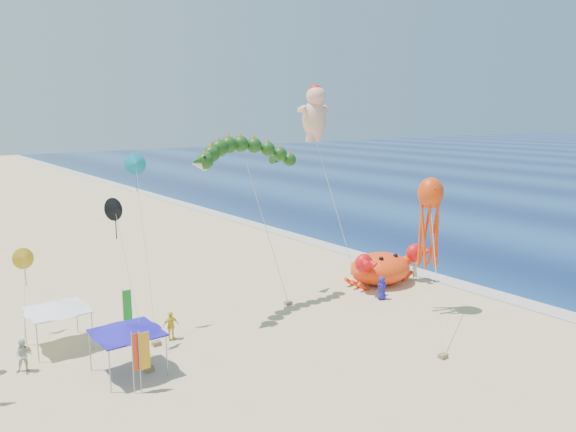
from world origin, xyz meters
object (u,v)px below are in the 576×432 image
(dragon_kite, at_px, (245,157))
(octopus_kite, at_px, (430,216))
(cherub_kite, at_px, (315,112))
(crab_inflatable, at_px, (381,267))
(canopy_blue, at_px, (127,329))
(canopy_white, at_px, (57,307))

(dragon_kite, bearing_deg, octopus_kite, -40.00)
(cherub_kite, distance_m, octopus_kite, 15.37)
(crab_inflatable, relative_size, canopy_blue, 1.96)
(cherub_kite, distance_m, canopy_blue, 26.02)
(cherub_kite, bearing_deg, canopy_blue, -153.67)
(canopy_white, bearing_deg, octopus_kite, -22.34)
(octopus_kite, xyz_separation_m, canopy_white, (-21.72, 8.92, -4.21))
(cherub_kite, distance_m, canopy_white, 26.04)
(canopy_blue, distance_m, canopy_white, 5.98)
(crab_inflatable, distance_m, cherub_kite, 14.25)
(canopy_blue, relative_size, canopy_white, 1.00)
(octopus_kite, relative_size, canopy_blue, 2.60)
(octopus_kite, bearing_deg, crab_inflatable, 71.33)
(dragon_kite, bearing_deg, crab_inflatable, -8.61)
(cherub_kite, xyz_separation_m, octopus_kite, (-1.42, -13.75, -6.73))
(canopy_blue, bearing_deg, octopus_kite, -9.43)
(cherub_kite, relative_size, canopy_white, 4.44)
(crab_inflatable, distance_m, canopy_white, 23.98)
(dragon_kite, xyz_separation_m, canopy_white, (-12.28, 1.01, -8.04))
(dragon_kite, distance_m, canopy_white, 14.71)
(cherub_kite, relative_size, octopus_kite, 1.70)
(crab_inflatable, height_order, dragon_kite, dragon_kite)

